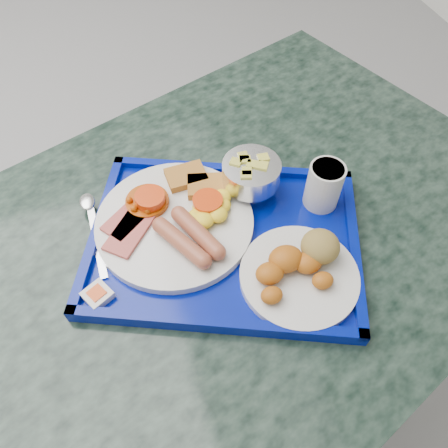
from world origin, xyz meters
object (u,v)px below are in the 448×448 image
(table, at_px, (221,288))
(tray, at_px, (224,240))
(fruit_bowl, at_px, (251,173))
(juice_cup, at_px, (324,185))
(main_plate, at_px, (179,218))
(bread_plate, at_px, (301,268))

(table, relative_size, tray, 2.54)
(fruit_bowl, distance_m, juice_cup, 0.13)
(table, height_order, main_plate, main_plate)
(table, bearing_deg, bread_plate, -51.14)
(main_plate, xyz_separation_m, bread_plate, (0.16, -0.16, 0.00))
(juice_cup, bearing_deg, main_plate, 173.46)
(bread_plate, bearing_deg, main_plate, 135.22)
(main_plate, relative_size, fruit_bowl, 2.64)
(tray, bearing_deg, table, 95.95)
(main_plate, xyz_separation_m, juice_cup, (0.25, -0.03, 0.03))
(bread_plate, bearing_deg, table, 128.86)
(main_plate, distance_m, bread_plate, 0.22)
(table, xyz_separation_m, main_plate, (-0.06, 0.04, 0.22))
(fruit_bowl, bearing_deg, bread_plate, -85.06)
(table, height_order, tray, tray)
(bread_plate, xyz_separation_m, fruit_bowl, (-0.02, 0.19, 0.03))
(table, relative_size, juice_cup, 15.99)
(tray, bearing_deg, juice_cup, 7.54)
(table, height_order, bread_plate, bread_plate)
(tray, height_order, fruit_bowl, fruit_bowl)
(bread_plate, bearing_deg, fruit_bowl, 94.94)
(tray, relative_size, fruit_bowl, 5.25)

